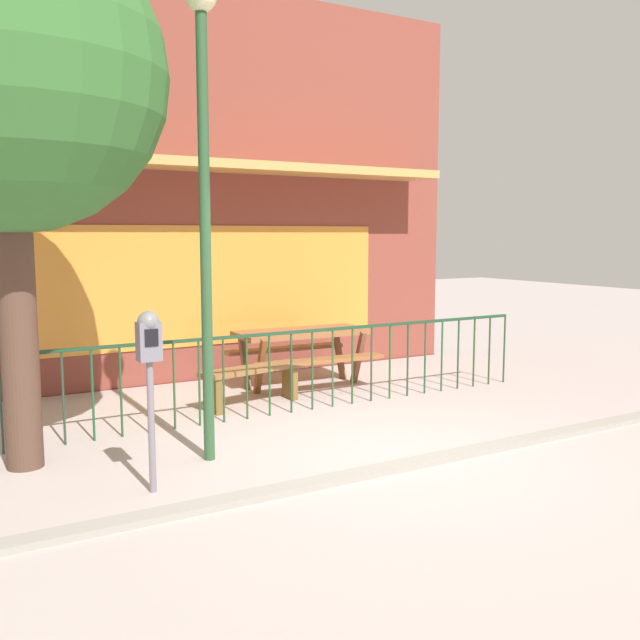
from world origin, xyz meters
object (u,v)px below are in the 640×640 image
patio_bench (254,377)px  parking_meter_near (149,353)px  picnic_table_left (302,342)px  street_lamp (204,158)px  street_tree (5,75)px

patio_bench → parking_meter_near: 3.07m
patio_bench → parking_meter_near: bearing=-130.9°
picnic_table_left → street_lamp: street_lamp is taller
picnic_table_left → street_tree: size_ratio=0.39×
street_lamp → street_tree: bearing=157.5°
parking_meter_near → street_tree: bearing=124.3°
parking_meter_near → street_lamp: (0.70, 0.56, 1.61)m
patio_bench → parking_meter_near: parking_meter_near is taller
street_tree → street_lamp: bearing=-22.5°
picnic_table_left → patio_bench: size_ratio=1.29×
parking_meter_near → street_lamp: street_lamp is taller
parking_meter_near → street_tree: 2.68m
parking_meter_near → street_tree: (-0.81, 1.18, 2.27)m
patio_bench → street_tree: bearing=-158.9°
picnic_table_left → parking_meter_near: parking_meter_near is taller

